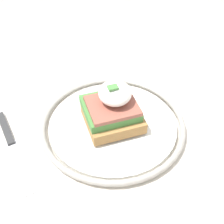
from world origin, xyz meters
The scene contains 5 objects.
dining_table centered at (0.00, 0.00, 0.65)m, with size 0.85×0.92×0.77m.
plate centered at (-0.01, 0.00, 0.78)m, with size 0.25×0.25×0.02m.
sandwich centered at (-0.01, 0.00, 0.82)m, with size 0.09×0.09×0.08m.
fork centered at (-0.19, 0.00, 0.78)m, with size 0.03×0.15×0.00m.
knife centered at (0.16, -0.02, 0.78)m, with size 0.05×0.18×0.01m.
Camera 1 is at (0.11, 0.35, 1.17)m, focal length 50.00 mm.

